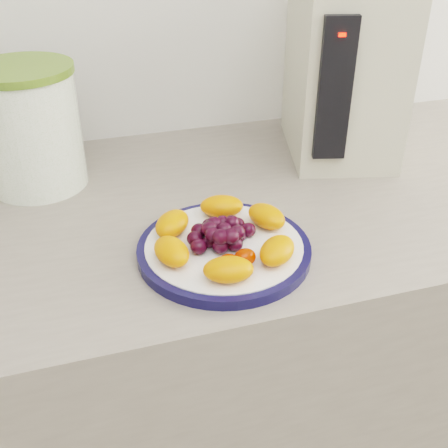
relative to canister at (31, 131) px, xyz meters
name	(u,v)px	position (x,y,z in m)	size (l,w,h in m)	color
counter	(221,389)	(0.28, -0.14, -0.54)	(3.50, 0.60, 0.90)	gray
cabinet_face	(221,399)	(0.28, -0.14, -0.57)	(3.48, 0.58, 0.84)	#9D7F57
plate_rim	(224,250)	(0.24, -0.29, -0.09)	(0.24, 0.24, 0.01)	#10103B
plate_face	(224,249)	(0.24, -0.29, -0.09)	(0.22, 0.22, 0.02)	white
canister	(31,131)	(0.00, 0.00, 0.00)	(0.16, 0.16, 0.19)	#4B7220
canister_lid	(19,70)	(0.00, 0.00, 0.10)	(0.16, 0.16, 0.01)	olive
appliance_body	(344,69)	(0.55, -0.02, 0.06)	(0.18, 0.25, 0.31)	beige
appliance_panel	(335,90)	(0.47, -0.13, 0.06)	(0.05, 0.02, 0.23)	black
appliance_led	(342,35)	(0.47, -0.14, 0.15)	(0.01, 0.01, 0.01)	#FF0C05
fruit_plate	(223,235)	(0.24, -0.29, -0.06)	(0.21, 0.21, 0.04)	orange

